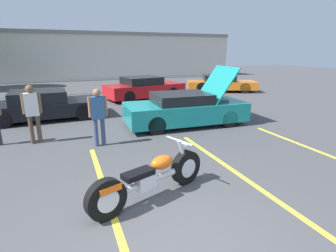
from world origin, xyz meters
name	(u,v)px	position (x,y,z in m)	size (l,w,h in m)	color
ground_plane	(168,252)	(0.00, 0.00, 0.00)	(80.00, 80.00, 0.00)	#474749
parking_stripe_middle	(107,196)	(-0.54, 1.76, 0.00)	(0.12, 5.19, 0.01)	yellow
parking_stripe_back	(234,171)	(2.32, 1.76, 0.00)	(0.12, 5.19, 0.01)	yellow
parking_stripe_far	(324,154)	(5.18, 1.76, 0.00)	(0.12, 5.19, 0.01)	yellow
far_building	(73,55)	(0.00, 24.75, 2.34)	(32.00, 4.20, 4.40)	beige
motorcycle	(150,178)	(0.20, 1.38, 0.41)	(2.41, 1.08, 0.99)	black
show_car_hood_open	(186,109)	(2.99, 5.74, 0.60)	(4.43, 2.02, 2.09)	teal
parked_car_mid_right_row	(144,88)	(3.17, 11.69, 0.60)	(4.66, 2.68, 1.25)	red
parked_car_mid_left_row	(43,105)	(-1.92, 8.63, 0.55)	(4.56, 2.15, 1.15)	black
parked_car_right_row	(221,83)	(8.79, 12.46, 0.55)	(4.84, 3.35, 1.12)	orange
spectator_near_motorcycle	(32,109)	(-2.00, 5.55, 1.03)	(0.52, 0.23, 1.72)	brown
spectator_by_show_car	(98,113)	(-0.27, 4.62, 0.97)	(0.52, 0.22, 1.64)	#38476B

